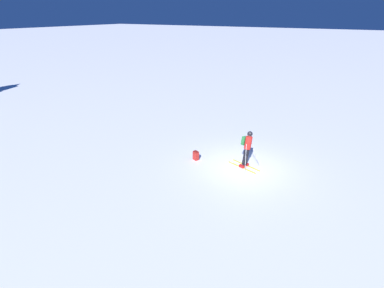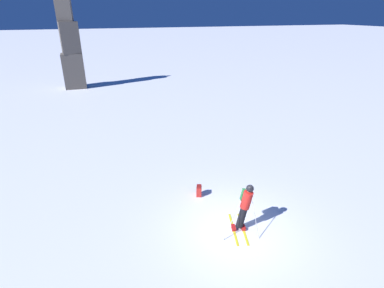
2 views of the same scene
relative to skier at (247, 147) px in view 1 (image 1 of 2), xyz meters
The scene contains 3 objects.
ground_plane 1.10m from the skier, behind, with size 300.00×300.00×0.00m, color white.
skier is the anchor object (origin of this frame).
spare_backpack 2.82m from the skier, 107.07° to the left, with size 0.32×0.36×0.50m.
Camera 1 is at (-13.16, -4.76, 7.38)m, focal length 28.00 mm.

